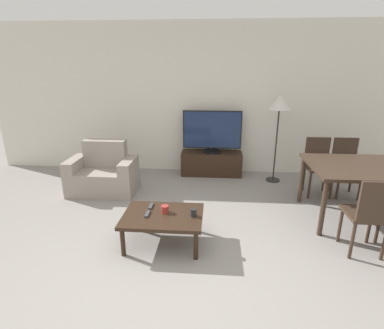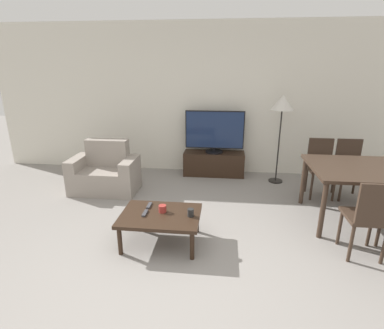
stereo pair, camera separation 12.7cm
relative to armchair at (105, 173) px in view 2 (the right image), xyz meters
The scene contains 15 objects.
ground_plane 2.50m from the armchair, 56.54° to the right, with size 18.00×18.00×0.00m, color gray.
wall_back 2.10m from the armchair, 41.20° to the left, with size 7.70×0.06×2.70m.
armchair is the anchor object (origin of this frame).
tv_stand 1.96m from the armchair, 28.76° to the left, with size 1.11×0.37×0.44m.
tv 2.03m from the armchair, 28.70° to the left, with size 1.05×0.32×0.76m.
coffee_table 1.85m from the armchair, 49.23° to the right, with size 0.89×0.66×0.37m.
dining_table 3.67m from the armchair, ahead, with size 1.20×1.06×0.74m.
dining_chair_near 3.70m from the armchair, 23.14° to the right, with size 0.40×0.40×0.89m.
dining_chair_far 3.83m from the armchair, ahead, with size 0.40×0.40×0.89m.
dining_chair_far_left 3.41m from the armchair, ahead, with size 0.40×0.40×0.89m.
floor_lamp 3.09m from the armchair, 14.12° to the left, with size 0.38×0.38×1.51m.
remote_primary 1.76m from the armchair, 53.83° to the right, with size 0.04×0.15×0.02m.
remote_secondary 1.60m from the armchair, 49.68° to the right, with size 0.04×0.15×0.02m.
cup_white_near 2.10m from the armchair, 42.27° to the right, with size 0.07×0.07×0.09m.
cup_colored_far 1.82m from the armchair, 47.75° to the right, with size 0.09×0.09×0.08m.
Camera 2 is at (0.53, -2.29, 1.96)m, focal length 28.00 mm.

